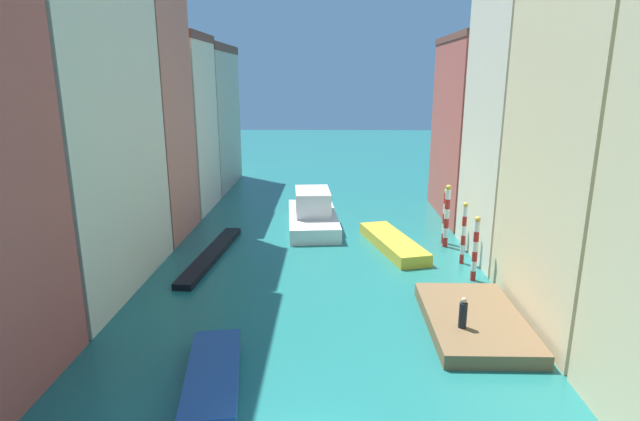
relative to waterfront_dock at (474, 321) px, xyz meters
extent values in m
plane|color=#1E6B66|center=(-7.50, 15.46, -0.33)|extent=(154.00, 154.00, 0.00)
cube|color=beige|center=(-20.76, 4.39, 9.91)|extent=(6.56, 12.00, 20.47)
cube|color=#C6705B|center=(-20.76, 14.17, 9.39)|extent=(6.56, 7.08, 19.43)
cube|color=beige|center=(-20.76, 22.06, 6.85)|extent=(6.56, 7.61, 14.35)
cube|color=brown|center=(-20.76, 22.06, 14.36)|extent=(6.69, 7.76, 0.67)
cube|color=#BCB299|center=(-20.76, 31.91, 6.62)|extent=(6.56, 11.41, 13.90)
cube|color=brown|center=(-20.76, 31.91, 13.97)|extent=(6.69, 11.64, 0.80)
cube|color=beige|center=(5.76, 0.88, 10.17)|extent=(6.56, 9.73, 20.99)
cube|color=beige|center=(5.76, 10.17, 9.69)|extent=(6.56, 8.19, 20.04)
cube|color=#B25147|center=(5.76, 20.17, 6.77)|extent=(6.56, 10.74, 14.20)
cube|color=brown|center=(5.76, 20.17, 14.12)|extent=(6.69, 10.95, 0.50)
cube|color=brown|center=(0.00, 0.00, 0.00)|extent=(4.37, 7.44, 0.65)
cylinder|color=black|center=(-0.89, -1.29, 0.91)|extent=(0.36, 0.36, 1.17)
sphere|color=tan|center=(-0.89, -1.29, 1.63)|extent=(0.26, 0.26, 0.26)
cylinder|color=red|center=(1.51, 5.72, -0.03)|extent=(0.31, 0.31, 0.59)
cylinder|color=white|center=(1.51, 5.72, 0.57)|extent=(0.31, 0.31, 0.59)
cylinder|color=red|center=(1.51, 5.72, 1.16)|extent=(0.31, 0.31, 0.59)
cylinder|color=white|center=(1.51, 5.72, 1.75)|extent=(0.31, 0.31, 0.59)
cylinder|color=red|center=(1.51, 5.72, 2.35)|extent=(0.31, 0.31, 0.59)
cylinder|color=white|center=(1.51, 5.72, 2.94)|extent=(0.31, 0.31, 0.59)
sphere|color=gold|center=(1.51, 5.72, 3.36)|extent=(0.34, 0.34, 0.34)
cylinder|color=red|center=(1.54, 8.50, -0.02)|extent=(0.27, 0.27, 0.62)
cylinder|color=white|center=(1.54, 8.50, 0.60)|extent=(0.27, 0.27, 0.62)
cylinder|color=red|center=(1.54, 8.50, 1.23)|extent=(0.27, 0.27, 0.62)
cylinder|color=white|center=(1.54, 8.50, 1.85)|extent=(0.27, 0.27, 0.62)
cylinder|color=red|center=(1.54, 8.50, 2.47)|extent=(0.27, 0.27, 0.62)
cylinder|color=white|center=(1.54, 8.50, 3.09)|extent=(0.27, 0.27, 0.62)
sphere|color=gold|center=(1.54, 8.50, 3.51)|extent=(0.30, 0.30, 0.30)
cylinder|color=red|center=(1.19, 11.77, 0.01)|extent=(0.34, 0.34, 0.68)
cylinder|color=white|center=(1.19, 11.77, 0.69)|extent=(0.34, 0.34, 0.68)
cylinder|color=red|center=(1.19, 11.77, 1.38)|extent=(0.34, 0.34, 0.68)
cylinder|color=white|center=(1.19, 11.77, 2.06)|extent=(0.34, 0.34, 0.68)
cylinder|color=red|center=(1.19, 11.77, 2.74)|extent=(0.34, 0.34, 0.68)
cylinder|color=white|center=(1.19, 11.77, 3.42)|extent=(0.34, 0.34, 0.68)
sphere|color=gold|center=(1.19, 11.77, 3.89)|extent=(0.37, 0.37, 0.37)
cylinder|color=red|center=(1.27, 12.55, 0.04)|extent=(0.33, 0.33, 0.73)
cylinder|color=white|center=(1.27, 12.55, 0.76)|extent=(0.33, 0.33, 0.73)
cylinder|color=red|center=(1.27, 12.55, 1.49)|extent=(0.33, 0.33, 0.73)
cylinder|color=white|center=(1.27, 12.55, 2.22)|extent=(0.33, 0.33, 0.73)
cylinder|color=red|center=(1.27, 12.55, 2.95)|extent=(0.33, 0.33, 0.73)
sphere|color=gold|center=(1.27, 12.55, 3.44)|extent=(0.37, 0.37, 0.37)
cube|color=white|center=(-8.22, 16.37, 0.23)|extent=(4.46, 9.49, 1.11)
cube|color=silver|center=(-8.22, 16.37, 1.72)|extent=(2.97, 4.29, 1.87)
cube|color=black|center=(-14.59, 9.18, -0.13)|extent=(1.94, 10.93, 0.40)
cube|color=#234C93|center=(-11.22, -5.00, 0.05)|extent=(2.83, 6.26, 0.76)
cube|color=gold|center=(-2.51, 11.29, 0.07)|extent=(4.16, 8.23, 0.79)
camera|label=1|loc=(-6.75, -21.85, 11.10)|focal=28.34mm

